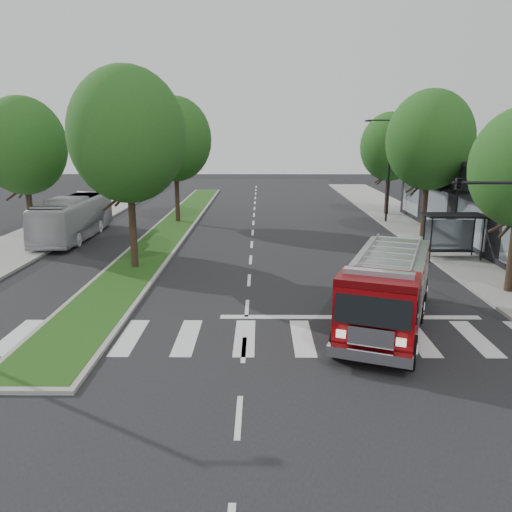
{
  "coord_description": "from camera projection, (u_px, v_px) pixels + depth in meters",
  "views": [
    {
      "loc": [
        0.52,
        -19.13,
        6.87
      ],
      "look_at": [
        0.35,
        1.58,
        1.8
      ],
      "focal_mm": 35.0,
      "sensor_mm": 36.0,
      "label": 1
    }
  ],
  "objects": [
    {
      "name": "bus_shelter",
      "position": [
        453.0,
        224.0,
        27.56
      ],
      "size": [
        3.2,
        1.6,
        2.61
      ],
      "color": "black",
      "rests_on": "ground"
    },
    {
      "name": "tree_median_near",
      "position": [
        127.0,
        135.0,
        24.47
      ],
      "size": [
        5.8,
        5.8,
        10.16
      ],
      "color": "black",
      "rests_on": "ground"
    },
    {
      "name": "ground",
      "position": [
        247.0,
        308.0,
        20.21
      ],
      "size": [
        140.0,
        140.0,
        0.0
      ],
      "primitive_type": "plane",
      "color": "black",
      "rests_on": "ground"
    },
    {
      "name": "median",
      "position": [
        174.0,
        226.0,
        37.72
      ],
      "size": [
        3.0,
        50.0,
        0.15
      ],
      "color": "gray",
      "rests_on": "ground"
    },
    {
      "name": "fire_engine",
      "position": [
        387.0,
        290.0,
        18.02
      ],
      "size": [
        5.21,
        8.62,
        2.87
      ],
      "rotation": [
        0.0,
        0.0,
        -0.36
      ],
      "color": "#570407",
      "rests_on": "ground"
    },
    {
      "name": "streetlight_right_far",
      "position": [
        387.0,
        166.0,
        38.5
      ],
      "size": [
        2.11,
        0.2,
        8.0
      ],
      "color": "black",
      "rests_on": "ground"
    },
    {
      "name": "sidewalk_right",
      "position": [
        460.0,
        251.0,
        29.81
      ],
      "size": [
        5.0,
        80.0,
        0.15
      ],
      "primitive_type": "cube",
      "color": "gray",
      "rests_on": "ground"
    },
    {
      "name": "tree_left_mid",
      "position": [
        23.0,
        146.0,
        30.51
      ],
      "size": [
        5.2,
        5.2,
        9.16
      ],
      "color": "black",
      "rests_on": "ground"
    },
    {
      "name": "tree_median_far",
      "position": [
        175.0,
        139.0,
        38.14
      ],
      "size": [
        5.6,
        5.6,
        9.72
      ],
      "color": "black",
      "rests_on": "ground"
    },
    {
      "name": "city_bus",
      "position": [
        74.0,
        217.0,
        33.51
      ],
      "size": [
        2.61,
        10.27,
        2.85
      ],
      "primitive_type": "imported",
      "rotation": [
        0.0,
        0.0,
        0.02
      ],
      "color": "#B8B8BD",
      "rests_on": "ground"
    },
    {
      "name": "tree_right_far",
      "position": [
        390.0,
        147.0,
        42.05
      ],
      "size": [
        5.0,
        5.0,
        8.73
      ],
      "color": "black",
      "rests_on": "ground"
    },
    {
      "name": "sidewalk_left",
      "position": [
        11.0,
        250.0,
        30.02
      ],
      "size": [
        5.0,
        80.0,
        0.15
      ],
      "primitive_type": "cube",
      "color": "gray",
      "rests_on": "ground"
    },
    {
      "name": "tree_right_mid",
      "position": [
        430.0,
        140.0,
        32.18
      ],
      "size": [
        5.6,
        5.6,
        9.72
      ],
      "color": "black",
      "rests_on": "ground"
    }
  ]
}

